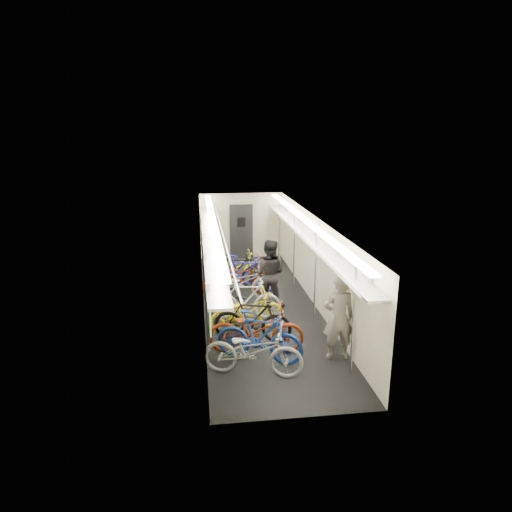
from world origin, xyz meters
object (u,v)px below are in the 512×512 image
object	(u,v)px
bicycle_0	(253,351)
backpack	(355,294)
bicycle_1	(259,337)
passenger_near	(338,317)
passenger_mid	(269,274)

from	to	relation	value
bicycle_0	backpack	xyz separation A→B (m)	(2.25, 0.75, 0.77)
bicycle_1	passenger_near	world-z (taller)	passenger_near
passenger_mid	backpack	size ratio (longest dim) A/B	4.86
bicycle_0	passenger_near	bearing A→B (deg)	-58.85
bicycle_1	passenger_near	distance (m)	1.67
bicycle_0	passenger_mid	xyz separation A→B (m)	(0.86, 3.50, 0.41)
passenger_mid	backpack	distance (m)	3.10
bicycle_1	passenger_near	size ratio (longest dim) A/B	1.01
bicycle_0	passenger_near	distance (m)	1.92
bicycle_0	backpack	bearing A→B (deg)	-54.74
bicycle_0	passenger_mid	bearing A→B (deg)	2.97
bicycle_0	passenger_near	world-z (taller)	passenger_near
backpack	bicycle_0	bearing A→B (deg)	-177.35
passenger_near	backpack	bearing A→B (deg)	-148.02
bicycle_1	backpack	xyz separation A→B (m)	(2.06, 0.24, 0.73)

